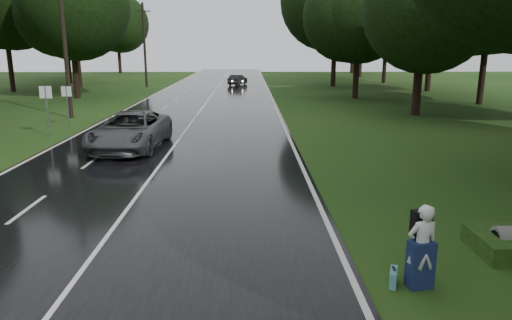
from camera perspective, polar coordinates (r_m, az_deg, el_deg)
The scene contains 16 objects.
ground at distance 12.91m, azimuth -17.44°, elevation -8.77°, with size 160.00×160.00×0.00m, color #234213.
road at distance 31.99m, azimuth -7.49°, elevation 4.97°, with size 12.00×140.00×0.04m, color black.
lane_center at distance 31.99m, azimuth -7.49°, elevation 5.02°, with size 0.12×140.00×0.01m, color silver.
grey_car at distance 23.04m, azimuth -14.99°, elevation 3.49°, with size 2.86×6.20×1.72m, color #434548.
far_car at distance 59.72m, azimuth -2.24°, elevation 9.70°, with size 1.34×3.84×1.27m, color black.
hitchhiker at distance 10.15m, azimuth 19.45°, elevation -10.17°, with size 0.71×0.66×1.77m.
suitcase at distance 10.32m, azimuth 16.33°, elevation -13.51°, with size 0.14×0.48×0.34m, color teal.
utility_pole_mid at distance 34.70m, azimuth -21.48°, elevation 4.78°, with size 1.80×0.28×10.14m, color black, non-canonical shape.
utility_pole_far at distance 58.25m, azimuth -13.12°, elevation 8.60°, with size 1.80×0.28×9.68m, color black, non-canonical shape.
road_sign_a at distance 28.01m, azimuth -23.72°, elevation 2.66°, with size 0.65×0.10×2.72m, color white, non-canonical shape.
road_sign_b at distance 30.66m, azimuth -21.68°, elevation 3.71°, with size 0.59×0.10×2.46m, color white, non-canonical shape.
tree_left_e at distance 48.06m, azimuth -20.82°, elevation 7.06°, with size 8.95×8.95×13.98m, color black, non-canonical shape.
tree_left_f at distance 60.59m, azimuth -20.55°, elevation 8.27°, with size 11.05×11.05×17.27m, color black, non-canonical shape.
tree_right_d at distance 35.58m, azimuth 18.74°, elevation 5.21°, with size 7.73×7.73×12.09m, color black, non-canonical shape.
tree_right_e at distance 45.75m, azimuth 11.91°, elevation 7.36°, with size 8.27×8.27×12.92m, color black, non-canonical shape.
tree_right_f at distance 59.10m, azimuth 9.31°, elevation 8.84°, with size 10.74×10.74×16.78m, color black, non-canonical shape.
Camera 1 is at (3.64, -11.42, 4.79)m, focal length 32.95 mm.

